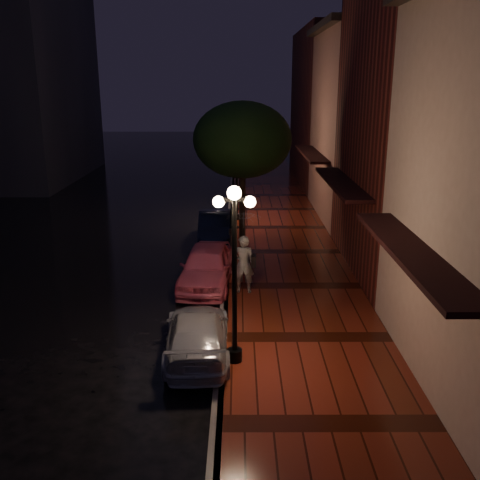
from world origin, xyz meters
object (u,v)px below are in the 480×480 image
(pink_car, at_px, (207,266))
(navy_car, at_px, (215,227))
(street_tree, at_px, (243,142))
(woman_with_umbrella, at_px, (244,240))
(parking_meter, at_px, (231,243))
(silver_car, at_px, (197,334))
(streetlamp_near, at_px, (234,265))
(streetlamp_far, at_px, (237,170))

(pink_car, xyz_separation_m, navy_car, (0.03, 5.33, -0.06))
(street_tree, height_order, navy_car, street_tree)
(woman_with_umbrella, xyz_separation_m, parking_meter, (-0.45, 2.72, -0.92))
(silver_car, bearing_deg, streetlamp_near, 145.89)
(pink_car, xyz_separation_m, silver_car, (0.03, -4.82, -0.13))
(street_tree, bearing_deg, pink_car, -102.48)
(streetlamp_far, height_order, navy_car, streetlamp_far)
(street_tree, bearing_deg, woman_with_umbrella, -90.05)
(street_tree, distance_m, silver_car, 11.11)
(streetlamp_near, distance_m, navy_car, 10.94)
(streetlamp_far, bearing_deg, pink_car, -96.50)
(navy_car, distance_m, parking_meter, 3.64)
(street_tree, bearing_deg, streetlamp_near, -91.35)
(streetlamp_near, height_order, navy_car, streetlamp_near)
(streetlamp_far, bearing_deg, silver_car, -94.05)
(woman_with_umbrella, bearing_deg, pink_car, -32.88)
(silver_car, xyz_separation_m, woman_with_umbrella, (1.20, 3.88, 1.33))
(pink_car, xyz_separation_m, woman_with_umbrella, (1.23, -0.94, 1.20))
(streetlamp_near, bearing_deg, silver_car, 148.93)
(streetlamp_far, distance_m, street_tree, 3.44)
(streetlamp_near, height_order, silver_car, streetlamp_near)
(pink_car, relative_size, silver_car, 1.05)
(streetlamp_near, relative_size, streetlamp_far, 1.00)
(silver_car, relative_size, woman_with_umbrella, 1.48)
(streetlamp_near, relative_size, navy_car, 1.11)
(streetlamp_near, relative_size, silver_car, 1.10)
(silver_car, height_order, parking_meter, parking_meter)
(pink_car, distance_m, silver_car, 4.82)
(navy_car, bearing_deg, silver_car, -91.99)
(streetlamp_near, distance_m, silver_car, 2.31)
(streetlamp_far, distance_m, parking_meter, 7.02)
(navy_car, xyz_separation_m, silver_car, (-0.00, -10.15, -0.07))
(navy_car, relative_size, woman_with_umbrella, 1.47)
(streetlamp_near, distance_m, pink_car, 5.80)
(street_tree, bearing_deg, silver_car, -96.62)
(silver_car, bearing_deg, streetlamp_far, -97.08)
(street_tree, bearing_deg, streetlamp_far, 94.91)
(woman_with_umbrella, distance_m, parking_meter, 2.91)
(street_tree, height_order, parking_meter, street_tree)
(streetlamp_far, distance_m, pink_car, 8.87)
(streetlamp_near, height_order, streetlamp_far, same)
(pink_car, bearing_deg, street_tree, 82.09)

